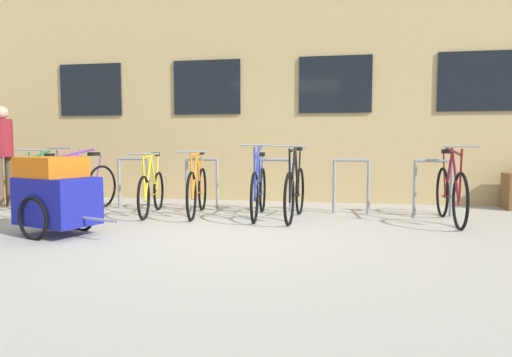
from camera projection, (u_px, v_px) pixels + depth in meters
The scene contains 12 objects.
ground_plane at pixel (229, 234), 5.49m from camera, with size 42.00×42.00×0.00m, color #B2ADA0.
storefront_building at pixel (288, 54), 11.32m from camera, with size 28.00×6.06×6.60m.
bike_rack at pixel (238, 179), 7.37m from camera, with size 6.57×0.05×0.86m.
bicycle_orange at pixel (197, 189), 6.98m from camera, with size 0.44×1.73×1.01m.
bicycle_purple at pixel (82, 187), 7.29m from camera, with size 0.45×1.72×1.06m.
bicycle_black at pixel (295, 191), 6.59m from camera, with size 0.44×1.74×1.09m.
bicycle_blue at pixel (259, 190), 6.80m from camera, with size 0.44×1.78×1.10m.
bicycle_maroon at pixel (451, 193), 6.32m from camera, with size 0.44×1.81×1.09m.
bicycle_yellow at pixel (152, 191), 7.04m from camera, with size 0.46×1.61×0.98m.
bicycle_green at pixel (43, 187), 7.34m from camera, with size 0.53×1.66×1.03m.
bike_trailer at pixel (56, 194), 5.44m from camera, with size 1.47×0.86×0.95m.
person_browsing at pixel (3, 149), 7.79m from camera, with size 0.32×0.36×1.72m.
Camera 1 is at (1.28, -5.27, 1.10)m, focal length 32.03 mm.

